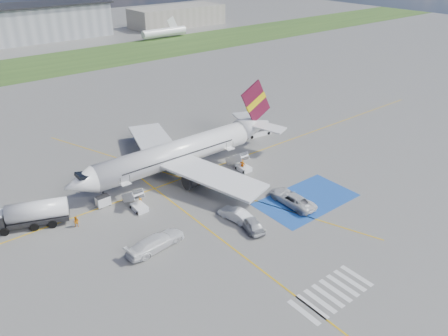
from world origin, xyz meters
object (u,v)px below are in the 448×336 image
(airliner, at_px, (183,151))
(fuel_tanker, at_px, (28,217))
(belt_loader, at_px, (258,133))
(gpu_cart, at_px, (103,202))
(car_silver_a, at_px, (251,223))
(van_white_a, at_px, (292,197))
(van_white_b, at_px, (156,240))
(car_silver_b, at_px, (235,214))

(airliner, relative_size, fuel_tanker, 3.64)
(belt_loader, bearing_deg, fuel_tanker, -166.31)
(gpu_cart, bearing_deg, car_silver_a, -55.14)
(van_white_a, bearing_deg, airliner, -69.44)
(fuel_tanker, relative_size, van_white_b, 1.78)
(gpu_cart, height_order, belt_loader, belt_loader)
(belt_loader, height_order, van_white_b, van_white_b)
(car_silver_a, xyz_separation_m, car_silver_b, (-0.23, 2.80, -0.04))
(gpu_cart, distance_m, van_white_b, 12.55)
(fuel_tanker, xyz_separation_m, van_white_b, (10.22, -13.87, -0.30))
(van_white_a, bearing_deg, car_silver_b, -11.34)
(belt_loader, xyz_separation_m, car_silver_b, (-21.28, -18.76, 0.39))
(airliner, distance_m, fuel_tanker, 23.81)
(gpu_cart, xyz_separation_m, van_white_b, (0.84, -12.52, 0.42))
(belt_loader, distance_m, van_white_a, 24.28)
(car_silver_b, xyz_separation_m, van_white_a, (8.54, -1.90, 0.27))
(belt_loader, distance_m, car_silver_a, 30.14)
(fuel_tanker, distance_m, car_silver_b, 26.11)
(car_silver_b, bearing_deg, van_white_a, 157.51)
(belt_loader, bearing_deg, gpu_cart, -162.63)
(gpu_cart, height_order, car_silver_a, car_silver_a)
(gpu_cart, bearing_deg, airliner, 5.69)
(van_white_b, bearing_deg, car_silver_a, -115.76)
(car_silver_a, bearing_deg, car_silver_b, -72.15)
(fuel_tanker, xyz_separation_m, car_silver_b, (21.31, -15.08, -0.63))
(airliner, bearing_deg, van_white_a, -70.64)
(fuel_tanker, distance_m, van_white_a, 34.34)
(belt_loader, xyz_separation_m, van_white_a, (-12.75, -20.66, 0.66))
(airliner, bearing_deg, van_white_b, -133.33)
(fuel_tanker, distance_m, belt_loader, 42.77)
(airliner, relative_size, van_white_a, 6.52)
(belt_loader, relative_size, van_white_a, 0.98)
(gpu_cart, relative_size, belt_loader, 0.34)
(airliner, height_order, van_white_b, airliner)
(van_white_b, bearing_deg, car_silver_b, -102.47)
(fuel_tanker, xyz_separation_m, gpu_cart, (9.38, -1.35, -0.73))
(car_silver_a, distance_m, car_silver_b, 2.81)
(fuel_tanker, relative_size, car_silver_a, 2.09)
(belt_loader, xyz_separation_m, van_white_b, (-32.38, -17.55, 0.71))
(belt_loader, bearing_deg, car_silver_b, -129.85)
(car_silver_b, bearing_deg, airliner, -108.79)
(car_silver_a, bearing_deg, van_white_a, -160.53)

